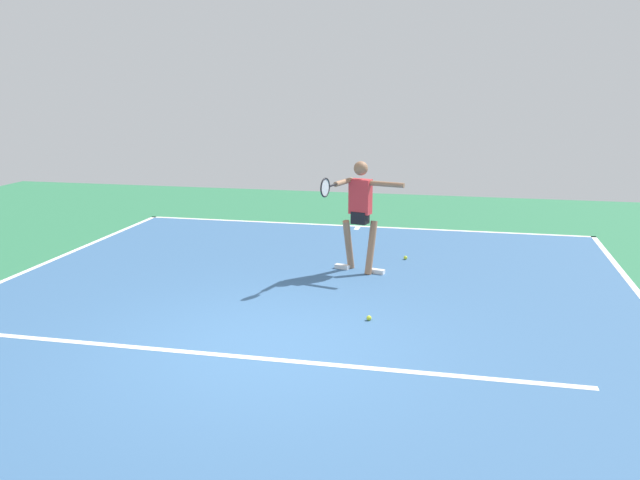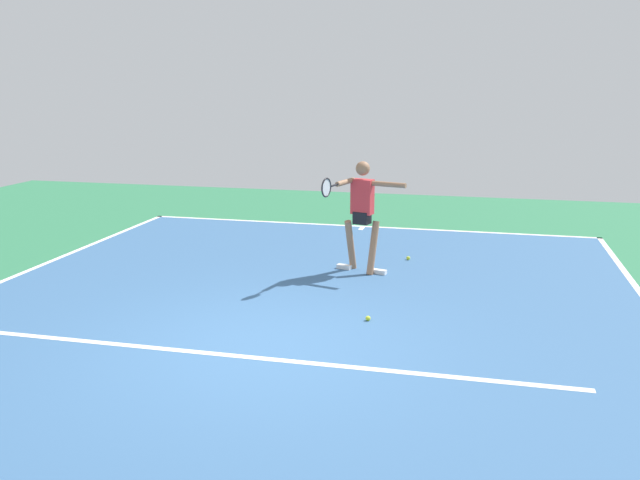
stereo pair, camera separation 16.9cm
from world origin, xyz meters
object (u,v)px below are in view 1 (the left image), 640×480
(tennis_ball_by_sideline, at_px, (369,318))
(tennis_player, at_px, (360,209))
(tennis_ball_by_baseline, at_px, (405,258))
(tennis_ball_far_corner, at_px, (346,231))

(tennis_ball_by_sideline, bearing_deg, tennis_player, -77.65)
(tennis_ball_by_baseline, distance_m, tennis_ball_by_sideline, 3.17)
(tennis_ball_by_baseline, height_order, tennis_ball_far_corner, same)
(tennis_ball_far_corner, bearing_deg, tennis_player, 104.28)
(tennis_ball_far_corner, xyz_separation_m, tennis_ball_by_sideline, (-1.21, 5.05, 0.00))
(tennis_player, bearing_deg, tennis_ball_by_sideline, 117.22)
(tennis_player, height_order, tennis_ball_by_baseline, tennis_player)
(tennis_player, bearing_deg, tennis_ball_by_baseline, -110.84)
(tennis_ball_by_sideline, bearing_deg, tennis_ball_by_baseline, -93.23)
(tennis_player, xyz_separation_m, tennis_ball_by_sideline, (-0.49, 2.24, -1.01))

